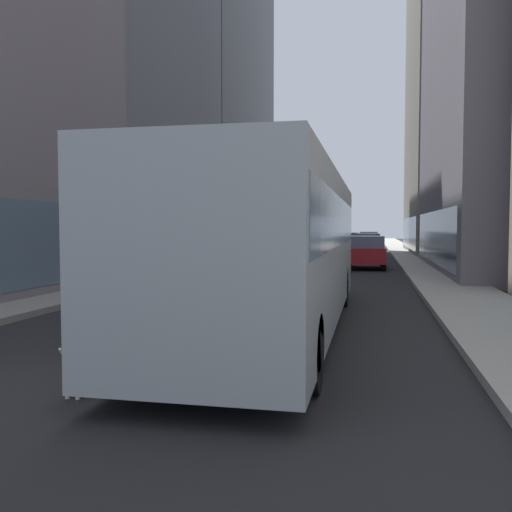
% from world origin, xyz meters
% --- Properties ---
extents(ground_plane, '(120.00, 120.00, 0.00)m').
position_xyz_m(ground_plane, '(0.00, 35.00, 0.00)').
color(ground_plane, '#232326').
extents(sidewalk_left, '(2.40, 110.00, 0.15)m').
position_xyz_m(sidewalk_left, '(-5.70, 35.00, 0.07)').
color(sidewalk_left, gray).
rests_on(sidewalk_left, ground).
extents(sidewalk_right, '(2.40, 110.00, 0.15)m').
position_xyz_m(sidewalk_right, '(5.70, 35.00, 0.07)').
color(sidewalk_right, '#ADA89E').
rests_on(sidewalk_right, ground).
extents(building_left_far, '(9.32, 20.58, 34.66)m').
position_xyz_m(building_left_far, '(-11.90, 41.46, 17.32)').
color(building_left_far, slate).
rests_on(building_left_far, ground).
extents(building_right_far, '(11.92, 16.17, 31.47)m').
position_xyz_m(building_right_far, '(11.90, 38.61, 15.73)').
color(building_right_far, gray).
rests_on(building_right_far, ground).
extents(transit_bus, '(2.78, 11.53, 3.05)m').
position_xyz_m(transit_bus, '(1.20, 4.37, 1.78)').
color(transit_bus, '#999EA3').
rests_on(transit_bus, ground).
extents(car_yellow_taxi, '(1.88, 4.53, 1.62)m').
position_xyz_m(car_yellow_taxi, '(1.20, 38.72, 0.82)').
color(car_yellow_taxi, yellow).
rests_on(car_yellow_taxi, ground).
extents(car_grey_wagon, '(1.77, 4.57, 1.62)m').
position_xyz_m(car_grey_wagon, '(2.80, 47.68, 0.82)').
color(car_grey_wagon, slate).
rests_on(car_grey_wagon, ground).
extents(car_white_van, '(1.78, 4.14, 1.62)m').
position_xyz_m(car_white_van, '(2.80, 32.81, 0.82)').
color(car_white_van, silver).
rests_on(car_white_van, ground).
extents(car_red_coupe, '(1.90, 3.91, 1.62)m').
position_xyz_m(car_red_coupe, '(2.80, 21.41, 0.82)').
color(car_red_coupe, red).
rests_on(car_red_coupe, ground).
extents(box_truck, '(2.30, 7.50, 3.05)m').
position_xyz_m(box_truck, '(-2.80, 22.93, 1.67)').
color(box_truck, '#19519E').
rests_on(box_truck, ground).
extents(dalmatian_dog, '(0.22, 0.96, 0.72)m').
position_xyz_m(dalmatian_dog, '(-0.42, -0.32, 0.51)').
color(dalmatian_dog, white).
rests_on(dalmatian_dog, ground).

